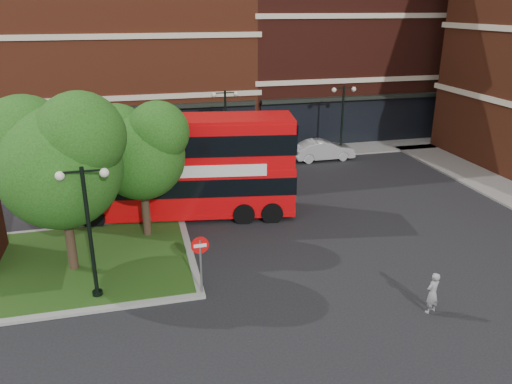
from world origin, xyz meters
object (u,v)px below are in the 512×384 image
object	(u,v)px
car_silver	(161,162)
car_white	(323,150)
woman	(432,293)
bus	(176,161)

from	to	relation	value
car_silver	car_white	size ratio (longest dim) A/B	0.92
car_white	woman	bearing A→B (deg)	170.07
bus	car_white	size ratio (longest dim) A/B	2.79
woman	car_silver	xyz separation A→B (m)	(-7.93, 18.00, -0.10)
woman	car_white	distance (m)	18.25
bus	woman	distance (m)	13.28
woman	car_white	xyz separation A→B (m)	(3.02, 18.00, -0.07)
bus	car_white	distance (m)	13.05
car_silver	woman	bearing A→B (deg)	-152.32
woman	bus	bearing A→B (deg)	-73.20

